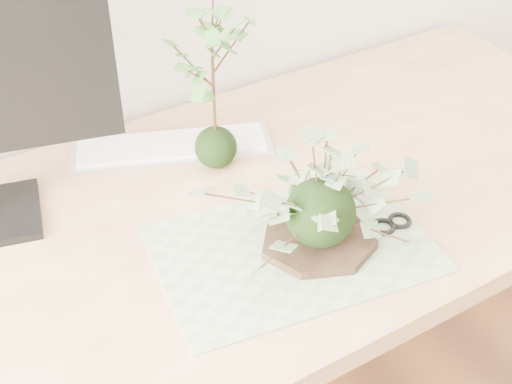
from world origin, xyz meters
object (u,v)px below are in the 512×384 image
ivy_kokedama (322,186)px  desk (251,241)px  keyboard (172,147)px  maple_kokedama (212,53)px

ivy_kokedama → desk: bearing=100.8°
keyboard → ivy_kokedama: bearing=-56.7°
maple_kokedama → ivy_kokedama: bearing=-84.6°
ivy_kokedama → maple_kokedama: maple_kokedama is taller
desk → keyboard: size_ratio=4.10×
desk → maple_kokedama: maple_kokedama is taller
ivy_kokedama → keyboard: size_ratio=0.96×
desk → keyboard: 0.24m
maple_kokedama → desk: bearing=-91.3°
keyboard → desk: bearing=-56.2°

